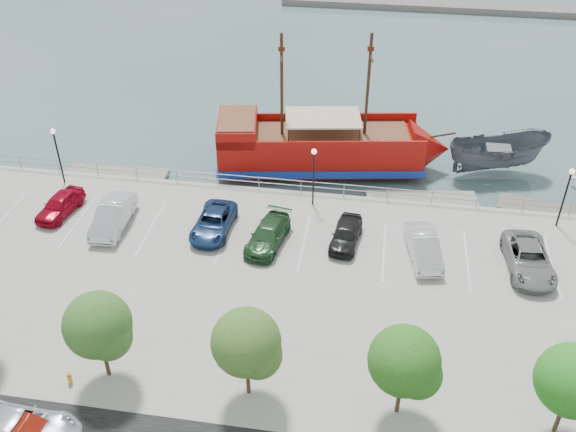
# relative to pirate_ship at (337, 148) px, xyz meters

# --- Properties ---
(ground) EXTENTS (160.00, 160.00, 0.00)m
(ground) POSITION_rel_pirate_ship_xyz_m (-0.98, -12.99, -1.88)
(ground) COLOR #3C5B5B
(sidewalk) EXTENTS (100.00, 4.00, 0.05)m
(sidewalk) POSITION_rel_pirate_ship_xyz_m (-0.98, -22.99, -0.87)
(sidewalk) COLOR gray
(sidewalk) RESTS_ON land_slab
(seawall_railing) EXTENTS (50.00, 0.06, 1.00)m
(seawall_railing) POSITION_rel_pirate_ship_xyz_m (-0.98, -5.19, -0.35)
(seawall_railing) COLOR gray
(seawall_railing) RESTS_ON land_slab
(far_shore) EXTENTS (40.00, 3.00, 0.80)m
(far_shore) POSITION_rel_pirate_ship_xyz_m (9.02, 42.01, -1.48)
(far_shore) COLOR #68605A
(far_shore) RESTS_ON ground
(pirate_ship) EXTENTS (18.06, 7.57, 11.23)m
(pirate_ship) POSITION_rel_pirate_ship_xyz_m (0.00, 0.00, 0.00)
(pirate_ship) COLOR #9E0C08
(pirate_ship) RESTS_ON ground
(patrol_boat) EXTENTS (8.26, 4.95, 3.00)m
(patrol_boat) POSITION_rel_pirate_ship_xyz_m (12.02, 1.32, -0.38)
(patrol_boat) COLOR #4B5058
(patrol_boat) RESTS_ON ground
(dock_west) EXTENTS (7.68, 2.50, 0.43)m
(dock_west) POSITION_rel_pirate_ship_xyz_m (-16.21, -3.79, -1.66)
(dock_west) COLOR gray
(dock_west) RESTS_ON ground
(dock_mid) EXTENTS (8.01, 3.23, 0.44)m
(dock_mid) POSITION_rel_pirate_ship_xyz_m (6.51, -3.79, -1.66)
(dock_mid) COLOR gray
(dock_mid) RESTS_ON ground
(dock_east) EXTENTS (7.41, 3.71, 0.41)m
(dock_east) POSITION_rel_pirate_ship_xyz_m (15.32, -3.79, -1.68)
(dock_east) COLOR slate
(dock_east) RESTS_ON ground
(street_van) EXTENTS (5.83, 2.97, 1.58)m
(street_van) POSITION_rel_pirate_ship_xyz_m (-11.39, -27.27, -0.09)
(street_van) COLOR silver
(street_van) RESTS_ON street
(fire_hydrant) EXTENTS (0.24, 0.24, 0.68)m
(fire_hydrant) POSITION_rel_pirate_ship_xyz_m (-10.61, -23.79, -0.51)
(fire_hydrant) COLOR gold
(fire_hydrant) RESTS_ON sidewalk
(lamp_post_left) EXTENTS (0.36, 0.36, 4.28)m
(lamp_post_left) POSITION_rel_pirate_ship_xyz_m (-18.98, -6.49, 2.06)
(lamp_post_left) COLOR black
(lamp_post_left) RESTS_ON land_slab
(lamp_post_mid) EXTENTS (0.36, 0.36, 4.28)m
(lamp_post_mid) POSITION_rel_pirate_ship_xyz_m (-0.98, -6.49, 2.06)
(lamp_post_mid) COLOR black
(lamp_post_mid) RESTS_ON land_slab
(lamp_post_right) EXTENTS (0.36, 0.36, 4.28)m
(lamp_post_right) POSITION_rel_pirate_ship_xyz_m (15.02, -6.49, 2.06)
(lamp_post_right) COLOR black
(lamp_post_right) RESTS_ON land_slab
(tree_c) EXTENTS (3.30, 3.20, 5.00)m
(tree_c) POSITION_rel_pirate_ship_xyz_m (-8.83, -23.07, 2.42)
(tree_c) COLOR #473321
(tree_c) RESTS_ON sidewalk
(tree_d) EXTENTS (3.30, 3.20, 5.00)m
(tree_d) POSITION_rel_pirate_ship_xyz_m (-1.83, -23.07, 2.42)
(tree_d) COLOR #473321
(tree_d) RESTS_ON sidewalk
(tree_e) EXTENTS (3.30, 3.20, 5.00)m
(tree_e) POSITION_rel_pirate_ship_xyz_m (5.17, -23.07, 2.42)
(tree_e) COLOR #473321
(tree_e) RESTS_ON sidewalk
(tree_f) EXTENTS (3.30, 3.20, 5.00)m
(tree_f) POSITION_rel_pirate_ship_xyz_m (12.17, -23.07, 2.42)
(tree_f) COLOR #473321
(tree_f) RESTS_ON sidewalk
(parked_car_a) EXTENTS (2.27, 4.30, 1.39)m
(parked_car_a) POSITION_rel_pirate_ship_xyz_m (-17.44, -10.24, -0.18)
(parked_car_a) COLOR maroon
(parked_car_a) RESTS_ON land_slab
(parked_car_b) EXTENTS (1.95, 5.04, 1.64)m
(parked_car_b) POSITION_rel_pirate_ship_xyz_m (-13.39, -11.08, -0.06)
(parked_car_b) COLOR silver
(parked_car_b) RESTS_ON land_slab
(parked_car_c) EXTENTS (2.34, 4.84, 1.33)m
(parked_car_c) POSITION_rel_pirate_ship_xyz_m (-6.87, -10.56, -0.22)
(parked_car_c) COLOR navy
(parked_car_c) RESTS_ON land_slab
(parked_car_d) EXTENTS (2.65, 4.93, 1.36)m
(parked_car_d) POSITION_rel_pirate_ship_xyz_m (-3.19, -11.36, -0.20)
(parked_car_d) COLOR #204624
(parked_car_d) RESTS_ON land_slab
(parked_car_e) EXTENTS (2.08, 4.19, 1.37)m
(parked_car_e) POSITION_rel_pirate_ship_xyz_m (1.59, -10.49, -0.20)
(parked_car_e) COLOR black
(parked_car_e) RESTS_ON land_slab
(parked_car_f) EXTENTS (2.44, 4.85, 1.52)m
(parked_car_f) POSITION_rel_pirate_ship_xyz_m (6.35, -11.21, -0.12)
(parked_car_f) COLOR silver
(parked_car_f) RESTS_ON land_slab
(parked_car_g) EXTENTS (2.80, 5.47, 1.48)m
(parked_car_g) POSITION_rel_pirate_ship_xyz_m (12.46, -11.37, -0.14)
(parked_car_g) COLOR gray
(parked_car_g) RESTS_ON land_slab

